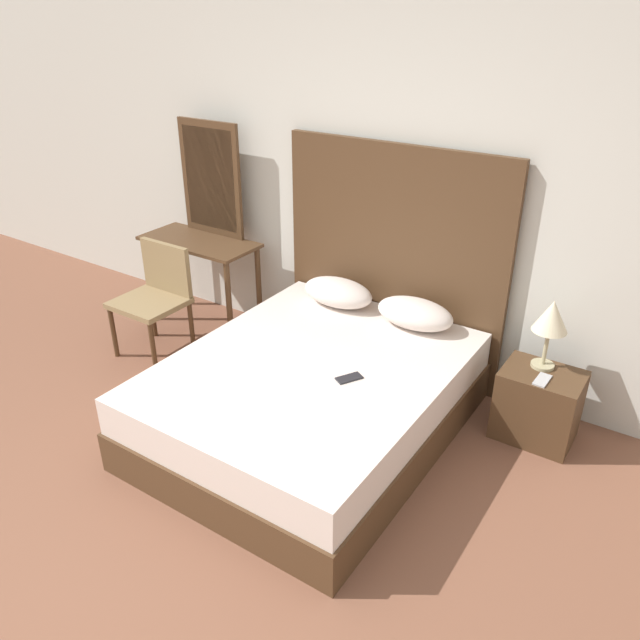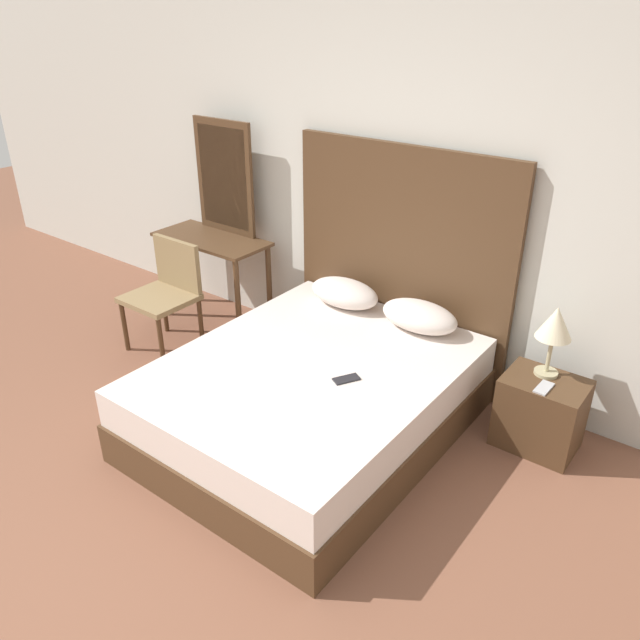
{
  "view_description": "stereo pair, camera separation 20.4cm",
  "coord_description": "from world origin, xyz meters",
  "px_view_note": "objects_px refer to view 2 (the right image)",
  "views": [
    {
      "loc": [
        1.9,
        -1.01,
        2.4
      ],
      "look_at": [
        0.11,
        1.68,
        0.73
      ],
      "focal_mm": 35.0,
      "sensor_mm": 36.0,
      "label": 1
    },
    {
      "loc": [
        2.07,
        -0.9,
        2.4
      ],
      "look_at": [
        0.11,
        1.68,
        0.73
      ],
      "focal_mm": 35.0,
      "sensor_mm": 36.0,
      "label": 2
    }
  ],
  "objects_px": {
    "phone_on_bed": "(346,379)",
    "vanity_desk": "(212,254)",
    "bed": "(310,398)",
    "phone_on_nightstand": "(544,388)",
    "nightstand": "(540,413)",
    "table_lamp": "(555,325)",
    "chair": "(167,288)"
  },
  "relations": [
    {
      "from": "phone_on_bed",
      "to": "vanity_desk",
      "type": "bearing_deg",
      "value": 158.51
    },
    {
      "from": "phone_on_bed",
      "to": "table_lamp",
      "type": "relative_size",
      "value": 0.38
    },
    {
      "from": "chair",
      "to": "vanity_desk",
      "type": "bearing_deg",
      "value": 90.58
    },
    {
      "from": "phone_on_bed",
      "to": "phone_on_nightstand",
      "type": "height_order",
      "value": "phone_on_bed"
    },
    {
      "from": "phone_on_bed",
      "to": "chair",
      "type": "bearing_deg",
      "value": 172.84
    },
    {
      "from": "table_lamp",
      "to": "vanity_desk",
      "type": "xyz_separation_m",
      "value": [
        -2.67,
        -0.09,
        -0.18
      ]
    },
    {
      "from": "bed",
      "to": "phone_on_bed",
      "type": "distance_m",
      "value": 0.37
    },
    {
      "from": "phone_on_nightstand",
      "to": "bed",
      "type": "bearing_deg",
      "value": -152.15
    },
    {
      "from": "bed",
      "to": "vanity_desk",
      "type": "relative_size",
      "value": 2.05
    },
    {
      "from": "nightstand",
      "to": "bed",
      "type": "bearing_deg",
      "value": -148.61
    },
    {
      "from": "bed",
      "to": "nightstand",
      "type": "distance_m",
      "value": 1.37
    },
    {
      "from": "bed",
      "to": "vanity_desk",
      "type": "distance_m",
      "value": 1.72
    },
    {
      "from": "nightstand",
      "to": "vanity_desk",
      "type": "relative_size",
      "value": 0.49
    },
    {
      "from": "phone_on_nightstand",
      "to": "chair",
      "type": "xyz_separation_m",
      "value": [
        -2.71,
        -0.41,
        0.02
      ]
    },
    {
      "from": "bed",
      "to": "chair",
      "type": "distance_m",
      "value": 1.56
    },
    {
      "from": "table_lamp",
      "to": "chair",
      "type": "distance_m",
      "value": 2.74
    },
    {
      "from": "nightstand",
      "to": "chair",
      "type": "bearing_deg",
      "value": -169.46
    },
    {
      "from": "bed",
      "to": "chair",
      "type": "height_order",
      "value": "chair"
    },
    {
      "from": "bed",
      "to": "nightstand",
      "type": "bearing_deg",
      "value": 31.39
    },
    {
      "from": "phone_on_bed",
      "to": "vanity_desk",
      "type": "relative_size",
      "value": 0.17
    },
    {
      "from": "vanity_desk",
      "to": "table_lamp",
      "type": "bearing_deg",
      "value": 1.87
    },
    {
      "from": "nightstand",
      "to": "vanity_desk",
      "type": "bearing_deg",
      "value": -179.64
    },
    {
      "from": "bed",
      "to": "phone_on_nightstand",
      "type": "relative_size",
      "value": 12.71
    },
    {
      "from": "bed",
      "to": "nightstand",
      "type": "height_order",
      "value": "bed"
    },
    {
      "from": "chair",
      "to": "nightstand",
      "type": "bearing_deg",
      "value": 10.54
    },
    {
      "from": "bed",
      "to": "phone_on_nightstand",
      "type": "bearing_deg",
      "value": 27.85
    },
    {
      "from": "bed",
      "to": "phone_on_bed",
      "type": "bearing_deg",
      "value": -3.09
    },
    {
      "from": "bed",
      "to": "vanity_desk",
      "type": "height_order",
      "value": "vanity_desk"
    },
    {
      "from": "phone_on_nightstand",
      "to": "vanity_desk",
      "type": "xyz_separation_m",
      "value": [
        -2.71,
        0.07,
        0.14
      ]
    },
    {
      "from": "table_lamp",
      "to": "vanity_desk",
      "type": "height_order",
      "value": "table_lamp"
    },
    {
      "from": "nightstand",
      "to": "phone_on_nightstand",
      "type": "height_order",
      "value": "phone_on_nightstand"
    },
    {
      "from": "table_lamp",
      "to": "chair",
      "type": "xyz_separation_m",
      "value": [
        -2.66,
        -0.57,
        -0.29
      ]
    }
  ]
}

